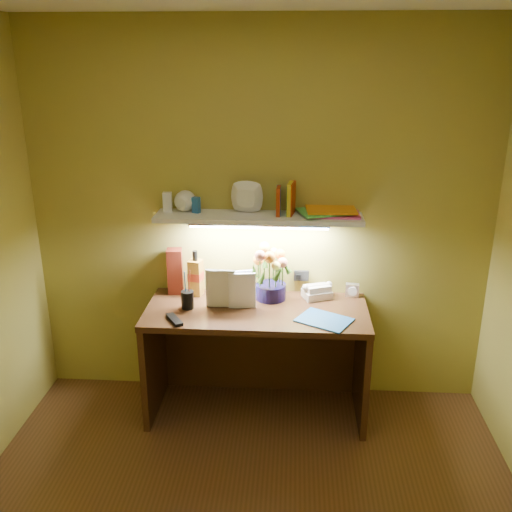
{
  "coord_description": "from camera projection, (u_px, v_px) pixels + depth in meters",
  "views": [
    {
      "loc": [
        0.22,
        -2.06,
        2.27
      ],
      "look_at": [
        -0.01,
        1.35,
        1.05
      ],
      "focal_mm": 40.0,
      "sensor_mm": 36.0,
      "label": 1
    }
  ],
  "objects": [
    {
      "name": "whisky_box",
      "position": [
        175.0,
        271.0,
        3.79
      ],
      "size": [
        0.11,
        0.11,
        0.31
      ],
      "primitive_type": "cube",
      "rotation": [
        0.0,
        0.0,
        0.13
      ],
      "color": "#601B0E",
      "rests_on": "desk"
    },
    {
      "name": "pen_cup",
      "position": [
        187.0,
        294.0,
        3.57
      ],
      "size": [
        0.09,
        0.09,
        0.19
      ],
      "primitive_type": "cylinder",
      "rotation": [
        0.0,
        0.0,
        -0.07
      ],
      "color": "black",
      "rests_on": "desk"
    },
    {
      "name": "desk_clock",
      "position": [
        352.0,
        290.0,
        3.76
      ],
      "size": [
        0.09,
        0.05,
        0.09
      ],
      "primitive_type": "cube",
      "rotation": [
        0.0,
        0.0,
        -0.13
      ],
      "color": "silver",
      "rests_on": "desk"
    },
    {
      "name": "blue_folder",
      "position": [
        324.0,
        320.0,
        3.43
      ],
      "size": [
        0.38,
        0.34,
        0.01
      ],
      "primitive_type": "cube",
      "rotation": [
        0.0,
        0.0,
        -0.51
      ],
      "color": "#2568B7",
      "rests_on": "desk"
    },
    {
      "name": "desk_book_b",
      "position": [
        228.0,
        291.0,
        3.56
      ],
      "size": [
        0.17,
        0.03,
        0.24
      ],
      "primitive_type": "imported",
      "rotation": [
        0.0,
        0.0,
        0.09
      ],
      "color": "white",
      "rests_on": "desk"
    },
    {
      "name": "desk",
      "position": [
        257.0,
        361.0,
        3.71
      ],
      "size": [
        1.4,
        0.6,
        0.75
      ],
      "primitive_type": "cube",
      "color": "#371C0F",
      "rests_on": "ground"
    },
    {
      "name": "wall_shelf",
      "position": [
        259.0,
        211.0,
        3.57
      ],
      "size": [
        1.3,
        0.32,
        0.23
      ],
      "color": "white",
      "rests_on": "ground"
    },
    {
      "name": "desk_book_a",
      "position": [
        206.0,
        288.0,
        3.58
      ],
      "size": [
        0.19,
        0.04,
        0.25
      ],
      "primitive_type": "imported",
      "rotation": [
        0.0,
        0.0,
        -0.06
      ],
      "color": "silver",
      "rests_on": "desk"
    },
    {
      "name": "tv_remote",
      "position": [
        174.0,
        320.0,
        3.42
      ],
      "size": [
        0.13,
        0.17,
        0.02
      ],
      "primitive_type": "cube",
      "rotation": [
        0.0,
        0.0,
        0.57
      ],
      "color": "black",
      "rests_on": "desk"
    },
    {
      "name": "flower_bouquet",
      "position": [
        271.0,
        274.0,
        3.69
      ],
      "size": [
        0.28,
        0.28,
        0.35
      ],
      "primitive_type": null,
      "rotation": [
        0.0,
        0.0,
        0.32
      ],
      "color": "#100C39",
      "rests_on": "desk"
    },
    {
      "name": "telephone",
      "position": [
        317.0,
        290.0,
        3.74
      ],
      "size": [
        0.21,
        0.19,
        0.1
      ],
      "primitive_type": null,
      "rotation": [
        0.0,
        0.0,
        0.38
      ],
      "color": "white",
      "rests_on": "desk"
    },
    {
      "name": "whisky_bottle",
      "position": [
        196.0,
        273.0,
        3.75
      ],
      "size": [
        0.1,
        0.1,
        0.31
      ],
      "primitive_type": null,
      "rotation": [
        0.0,
        0.0,
        -0.21
      ],
      "color": "#9E691F",
      "rests_on": "desk"
    },
    {
      "name": "art_card",
      "position": [
        241.0,
        284.0,
        3.76
      ],
      "size": [
        0.18,
        0.08,
        0.17
      ],
      "primitive_type": null,
      "rotation": [
        0.0,
        0.0,
        0.28
      ],
      "color": "white",
      "rests_on": "desk"
    }
  ]
}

